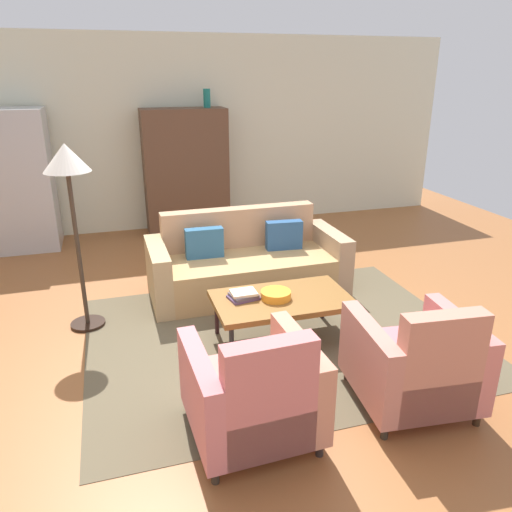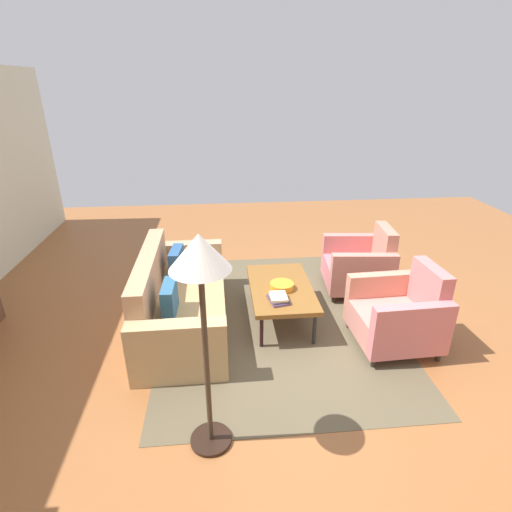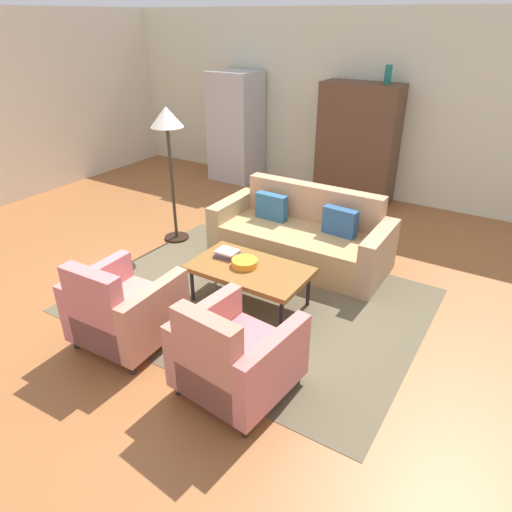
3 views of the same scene
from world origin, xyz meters
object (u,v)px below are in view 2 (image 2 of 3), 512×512
fruit_bowl (282,286)px  couch (177,301)px  floor_lamp (201,275)px  armchair_left (401,315)px  book_stack (278,298)px  coffee_table (281,289)px  armchair_right (362,266)px

fruit_bowl → couch: bearing=87.3°
floor_lamp → armchair_left: bearing=-61.1°
fruit_bowl → book_stack: fruit_bowl is taller
coffee_table → floor_lamp: floor_lamp is taller
fruit_bowl → floor_lamp: bearing=153.9°
book_stack → floor_lamp: bearing=152.0°
coffee_table → armchair_left: 1.31m
couch → floor_lamp: bearing=12.4°
couch → floor_lamp: 2.08m
floor_lamp → fruit_bowl: bearing=-26.1°
coffee_table → fruit_bowl: (-0.06, 0.00, 0.07)m
couch → fruit_bowl: 1.20m
couch → floor_lamp: floor_lamp is taller
armchair_right → book_stack: armchair_right is taller
armchair_left → book_stack: 1.28m
book_stack → floor_lamp: floor_lamp is taller
coffee_table → floor_lamp: bearing=154.6°
coffee_table → fruit_bowl: size_ratio=4.50×
armchair_left → armchair_right: 1.19m
couch → fruit_bowl: couch is taller
coffee_table → armchair_right: armchair_right is taller
coffee_table → armchair_left: size_ratio=1.36×
armchair_right → armchair_left: bearing=-174.4°
armchair_right → book_stack: 1.55m
coffee_table → couch: bearing=90.0°
book_stack → fruit_bowl: bearing=-16.1°
armchair_right → coffee_table: bearing=122.6°
couch → coffee_table: couch is taller
armchair_right → floor_lamp: 3.20m
floor_lamp → couch: bearing=13.0°
armchair_left → fruit_bowl: armchair_left is taller
armchair_right → floor_lamp: bearing=144.8°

